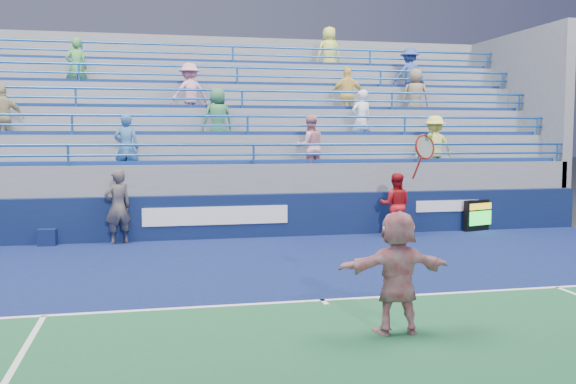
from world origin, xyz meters
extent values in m
plane|color=#333538|center=(0.00, 0.00, 0.00)|extent=(120.00, 120.00, 0.00)
cube|color=#0E1647|center=(0.00, 2.20, 0.01)|extent=(18.00, 8.40, 0.02)
cube|color=white|center=(0.00, 0.00, 0.02)|extent=(11.00, 0.10, 0.01)
cube|color=white|center=(0.00, -0.10, 0.02)|extent=(0.08, 0.30, 0.01)
cube|color=#0A1B3C|center=(0.00, 6.50, 0.55)|extent=(18.00, 0.30, 1.10)
cube|color=white|center=(-1.00, 6.34, 0.60)|extent=(3.60, 0.02, 0.45)
cube|color=white|center=(5.20, 6.34, 0.70)|extent=(1.80, 0.02, 0.30)
cube|color=slate|center=(0.00, 9.45, 0.55)|extent=(18.00, 5.60, 1.10)
cube|color=slate|center=(0.00, 9.45, 0.93)|extent=(18.00, 5.60, 1.85)
cube|color=navy|center=(0.00, 7.10, 1.90)|extent=(17.40, 0.45, 0.10)
cylinder|color=#205AAE|center=(0.00, 6.70, 2.35)|extent=(18.00, 0.07, 0.07)
cube|color=slate|center=(0.00, 9.95, 1.30)|extent=(18.00, 4.60, 2.60)
cube|color=navy|center=(0.00, 8.10, 2.65)|extent=(17.40, 0.45, 0.10)
cylinder|color=#205AAE|center=(0.00, 7.70, 3.10)|extent=(18.00, 0.07, 0.07)
cube|color=slate|center=(0.00, 10.45, 1.68)|extent=(18.00, 3.60, 3.35)
cube|color=navy|center=(0.00, 9.10, 3.40)|extent=(17.40, 0.45, 0.10)
cylinder|color=#205AAE|center=(0.00, 8.70, 3.85)|extent=(18.00, 0.07, 0.07)
cube|color=slate|center=(0.00, 10.95, 2.05)|extent=(18.00, 2.60, 4.10)
cube|color=navy|center=(0.00, 10.10, 4.15)|extent=(17.40, 0.45, 0.10)
cylinder|color=#205AAE|center=(0.00, 9.70, 4.60)|extent=(18.00, 0.07, 0.07)
cube|color=slate|center=(0.00, 11.45, 2.42)|extent=(18.00, 1.60, 4.85)
cube|color=navy|center=(0.00, 11.10, 4.90)|extent=(17.40, 0.45, 0.10)
cylinder|color=#205AAE|center=(0.00, 10.70, 5.35)|extent=(18.00, 0.07, 0.07)
imported|color=#377A4C|center=(-0.76, 8.10, 3.03)|extent=(0.92, 0.68, 1.70)
imported|color=pink|center=(-1.44, 9.10, 3.78)|extent=(1.23, 0.90, 1.70)
imported|color=#857559|center=(5.41, 9.10, 3.78)|extent=(0.94, 0.73, 1.70)
imported|color=#334C9A|center=(5.63, 10.10, 4.53)|extent=(1.15, 0.72, 1.70)
imported|color=#F5F05F|center=(5.14, 7.10, 2.28)|extent=(1.13, 0.70, 1.70)
imported|color=#33649B|center=(-3.15, 7.10, 2.28)|extent=(0.69, 0.52, 1.70)
imported|color=#45994A|center=(-4.61, 10.10, 4.53)|extent=(0.68, 0.51, 1.70)
imported|color=white|center=(3.34, 8.10, 3.03)|extent=(0.69, 0.53, 1.70)
imported|color=#F6FF63|center=(3.22, 11.10, 5.28)|extent=(0.89, 0.63, 1.70)
imported|color=pink|center=(1.57, 7.10, 2.28)|extent=(0.89, 0.73, 1.70)
imported|color=tan|center=(-6.21, 8.10, 3.03)|extent=(1.05, 0.56, 1.70)
imported|color=#FFD963|center=(3.24, 9.10, 3.78)|extent=(1.05, 0.58, 1.70)
cube|color=black|center=(6.22, 6.35, 0.42)|extent=(1.20, 0.49, 0.85)
cube|color=gold|center=(6.22, 6.28, 0.68)|extent=(1.04, 0.02, 0.17)
cube|color=#19E533|center=(6.22, 6.28, 0.36)|extent=(1.04, 0.02, 0.38)
cube|color=#0D1841|center=(-4.96, 6.29, 0.20)|extent=(0.42, 0.42, 0.40)
cube|color=#0D1841|center=(-4.96, 6.47, 0.56)|extent=(0.41, 0.06, 0.31)
imported|color=white|center=(0.52, -1.76, 0.81)|extent=(1.51, 0.51, 1.62)
torus|color=red|center=(0.87, -1.76, 2.43)|extent=(0.34, 0.19, 0.33)
cylinder|color=red|center=(0.77, -1.76, 2.16)|extent=(0.07, 0.18, 0.29)
sphere|color=#D2E134|center=(0.92, -1.81, 2.57)|extent=(0.07, 0.07, 0.07)
imported|color=#131435|center=(-3.35, 6.16, 0.90)|extent=(0.77, 0.66, 1.79)
imported|color=#A71318|center=(3.52, 5.86, 0.82)|extent=(0.97, 0.87, 1.63)
camera|label=1|loc=(-2.59, -9.44, 2.57)|focal=40.00mm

